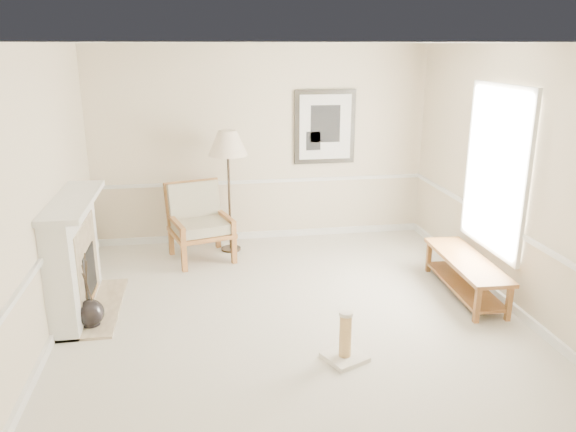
# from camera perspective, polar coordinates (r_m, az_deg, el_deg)

# --- Properties ---
(ground) EXTENTS (5.50, 5.50, 0.00)m
(ground) POSITION_cam_1_polar(r_m,az_deg,el_deg) (6.27, 0.47, -10.36)
(ground) COLOR silver
(ground) RESTS_ON ground
(room) EXTENTS (5.04, 5.54, 2.92)m
(room) POSITION_cam_1_polar(r_m,az_deg,el_deg) (5.76, 1.75, 6.83)
(room) COLOR beige
(room) RESTS_ON ground
(fireplace) EXTENTS (0.64, 1.64, 1.31)m
(fireplace) POSITION_cam_1_polar(r_m,az_deg,el_deg) (6.64, -20.86, -3.90)
(fireplace) COLOR white
(fireplace) RESTS_ON ground
(floor_vase) EXTENTS (0.29, 0.29, 0.85)m
(floor_vase) POSITION_cam_1_polar(r_m,az_deg,el_deg) (6.38, -19.45, -9.34)
(floor_vase) COLOR black
(floor_vase) RESTS_ON ground
(armchair) EXTENTS (0.99, 1.03, 1.05)m
(armchair) POSITION_cam_1_polar(r_m,az_deg,el_deg) (7.92, -9.10, -0.20)
(armchair) COLOR #905F2E
(armchair) RESTS_ON ground
(floor_lamp) EXTENTS (0.65, 0.65, 1.75)m
(floor_lamp) POSITION_cam_1_polar(r_m,az_deg,el_deg) (7.87, -6.14, 7.05)
(floor_lamp) COLOR black
(floor_lamp) RESTS_ON ground
(bench) EXTENTS (0.53, 1.59, 0.45)m
(bench) POSITION_cam_1_polar(r_m,az_deg,el_deg) (7.06, 17.60, -5.29)
(bench) COLOR #905F2E
(bench) RESTS_ON ground
(scratching_post) EXTENTS (0.47, 0.47, 0.50)m
(scratching_post) POSITION_cam_1_polar(r_m,az_deg,el_deg) (5.49, 5.82, -12.88)
(scratching_post) COLOR white
(scratching_post) RESTS_ON ground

